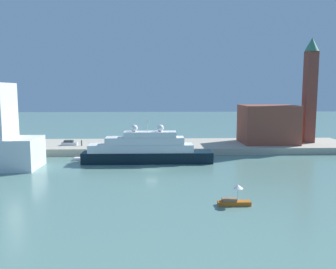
% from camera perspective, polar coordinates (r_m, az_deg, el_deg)
% --- Properties ---
extents(ground, '(400.00, 400.00, 0.00)m').
position_cam_1_polar(ground, '(73.31, -2.66, -5.77)').
color(ground, slate).
extents(quay_dock, '(110.00, 19.31, 1.76)m').
position_cam_1_polar(quay_dock, '(98.34, -2.47, -1.92)').
color(quay_dock, '#B7AD99').
rests_on(quay_dock, ground).
extents(large_yacht, '(29.53, 4.94, 9.99)m').
position_cam_1_polar(large_yacht, '(80.24, -3.65, -2.54)').
color(large_yacht, black).
rests_on(large_yacht, ground).
extents(small_motorboat, '(4.72, 1.56, 3.06)m').
position_cam_1_polar(small_motorboat, '(52.05, 10.70, -10.24)').
color(small_motorboat, '#C66019').
rests_on(small_motorboat, ground).
extents(work_barge, '(6.33, 1.82, 0.63)m').
position_cam_1_polar(work_barge, '(85.50, -12.92, -3.86)').
color(work_barge, silver).
rests_on(work_barge, ground).
extents(harbor_building, '(14.72, 12.15, 10.57)m').
position_cam_1_polar(harbor_building, '(102.05, 15.90, 1.63)').
color(harbor_building, brown).
rests_on(harbor_building, quay_dock).
extents(bell_tower, '(3.94, 3.94, 29.08)m').
position_cam_1_polar(bell_tower, '(106.51, 22.05, 7.15)').
color(bell_tower, brown).
rests_on(bell_tower, quay_dock).
extents(parked_car, '(4.07, 1.73, 1.32)m').
position_cam_1_polar(parked_car, '(98.29, -15.71, -1.34)').
color(parked_car, silver).
rests_on(parked_car, quay_dock).
extents(person_figure, '(0.36, 0.36, 1.69)m').
position_cam_1_polar(person_figure, '(96.11, -13.85, -1.34)').
color(person_figure, '#4C4C4C').
rests_on(person_figure, quay_dock).
extents(mooring_bollard, '(0.55, 0.55, 0.88)m').
position_cam_1_polar(mooring_bollard, '(89.93, 2.41, -1.93)').
color(mooring_bollard, black).
rests_on(mooring_bollard, quay_dock).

